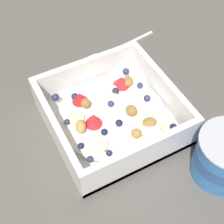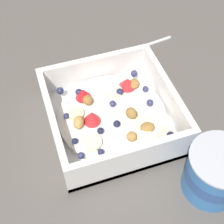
% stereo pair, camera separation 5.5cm
% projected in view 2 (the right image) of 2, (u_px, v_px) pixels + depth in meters
% --- Properties ---
extents(ground_plane, '(2.40, 2.40, 0.00)m').
position_uv_depth(ground_plane, '(104.00, 116.00, 0.58)').
color(ground_plane, '#56514C').
extents(fruit_bowl, '(0.21, 0.21, 0.07)m').
position_uv_depth(fruit_bowl, '(112.00, 115.00, 0.56)').
color(fruit_bowl, white).
rests_on(fruit_bowl, ground).
extents(spoon, '(0.04, 0.17, 0.01)m').
position_uv_depth(spoon, '(119.00, 53.00, 0.67)').
color(spoon, silver).
rests_on(spoon, ground).
extents(yogurt_cup, '(0.09, 0.09, 0.08)m').
position_uv_depth(yogurt_cup, '(216.00, 173.00, 0.47)').
color(yogurt_cup, '#3370B7').
rests_on(yogurt_cup, ground).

